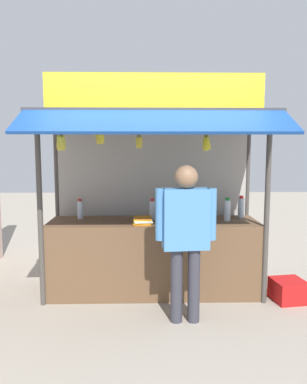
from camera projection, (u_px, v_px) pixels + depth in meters
The scene contains 17 objects.
ground_plane at pixel (154, 291), 4.59m from camera, with size 20.00×20.00×0.00m, color #9E9384.
stall_counter at pixel (154, 257), 4.54m from camera, with size 2.50×0.70×0.88m, color brown.
stall_structure at pixel (153, 166), 4.51m from camera, with size 2.70×1.56×2.51m.
water_bottle_center at pixel (203, 208), 4.67m from camera, with size 0.08×0.08×0.27m.
water_bottle_front_left at pixel (227, 210), 4.49m from camera, with size 0.08×0.08×0.28m.
water_bottle_mid_right at pixel (80, 209), 4.63m from camera, with size 0.07×0.07×0.25m.
water_bottle_front_right at pixel (241, 207), 4.68m from camera, with size 0.08×0.08×0.28m.
water_bottle_right at pixel (192, 208), 4.77m from camera, with size 0.06×0.06×0.23m.
water_bottle_back_left at pixel (152, 210), 4.56m from camera, with size 0.07×0.07×0.26m.
magazine_stack_far_left at pixel (187, 222), 4.26m from camera, with size 0.27×0.31×0.06m.
magazine_stack_back_right at pixel (143, 221), 4.32m from camera, with size 0.24×0.28×0.07m.
banana_bunch_rightmost at pixel (61, 143), 3.91m from camera, with size 0.11×0.11×0.31m.
banana_bunch_inner_left at pixel (139, 142), 3.92m from camera, with size 0.08×0.09×0.28m.
banana_bunch_leftmost at pixel (100, 137), 3.91m from camera, with size 0.11×0.11×0.24m.
banana_bunch_inner_right at pixel (206, 143), 3.94m from camera, with size 0.10×0.10×0.31m.
vendor_person at pixel (186, 229), 3.70m from camera, with size 0.60×0.23×1.59m.
plastic_crate at pixel (289, 290), 4.31m from camera, with size 0.35×0.35×0.24m, color red.
Camera 1 is at (-0.10, -4.41, 1.77)m, focal length 35.08 mm.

